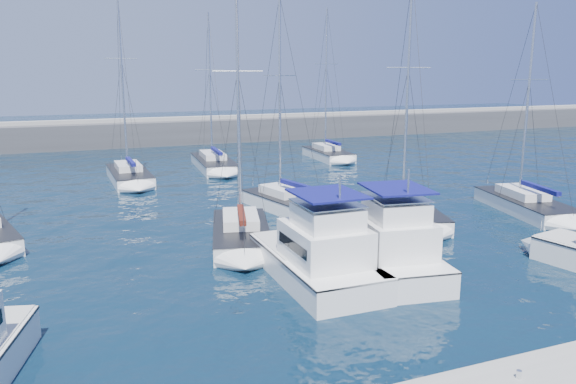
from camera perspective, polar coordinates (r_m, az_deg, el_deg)
name	(u,v)px	position (r m, az deg, el deg)	size (l,w,h in m)	color
ground	(344,274)	(26.92, 5.72, -8.28)	(220.00, 220.00, 0.00)	black
breakwater	(161,136)	(75.69, -12.81, 5.59)	(160.00, 6.00, 4.45)	#424244
dock_cleat_centre	(519,374)	(18.50, 22.41, -16.74)	(0.16, 0.16, 0.25)	silver
motor_yacht_port_inner	(319,257)	(25.56, 3.13, -6.66)	(3.70, 8.33, 4.69)	white
motor_yacht_stbd_inner	(387,249)	(27.10, 10.01, -5.73)	(4.75, 8.86, 4.69)	white
sailboat_mid_b	(241,233)	(31.43, -4.79, -4.21)	(5.01, 8.49, 15.01)	silver
sailboat_mid_c	(286,202)	(38.72, -0.23, -1.01)	(4.49, 7.86, 14.54)	white
sailboat_mid_d	(406,212)	(36.83, 11.89, -1.99)	(5.45, 8.97, 15.37)	white
sailboat_mid_e	(525,205)	(41.34, 22.98, -1.18)	(4.83, 9.09, 14.07)	white
sailboat_back_a	(129,175)	(50.51, -15.82, 1.66)	(3.22, 9.01, 16.71)	white
sailboat_back_b	(214,163)	(55.57, -7.54, 2.92)	(3.89, 10.11, 15.17)	white
sailboat_back_c	(328,154)	(61.34, 4.06, 3.90)	(3.44, 8.11, 16.24)	white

